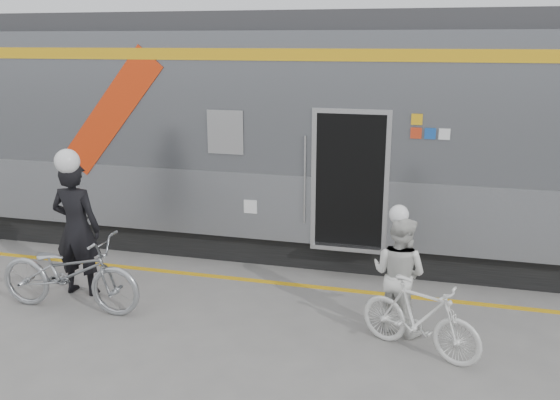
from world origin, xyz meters
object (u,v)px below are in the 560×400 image
(man, at_px, (77,228))
(woman, at_px, (399,274))
(bicycle_left, at_px, (69,273))
(bicycle_right, at_px, (420,317))

(man, relative_size, woman, 1.31)
(bicycle_left, distance_m, woman, 4.48)
(woman, xyz_separation_m, bicycle_right, (0.30, -0.55, -0.30))
(man, relative_size, bicycle_right, 1.30)
(man, height_order, bicycle_right, man)
(bicycle_left, distance_m, bicycle_right, 4.74)
(man, xyz_separation_m, bicycle_right, (4.94, -0.53, -0.54))
(bicycle_left, xyz_separation_m, bicycle_right, (4.74, 0.02, -0.09))
(man, xyz_separation_m, bicycle_left, (0.20, -0.55, -0.45))
(man, bearing_deg, bicycle_left, 109.06)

